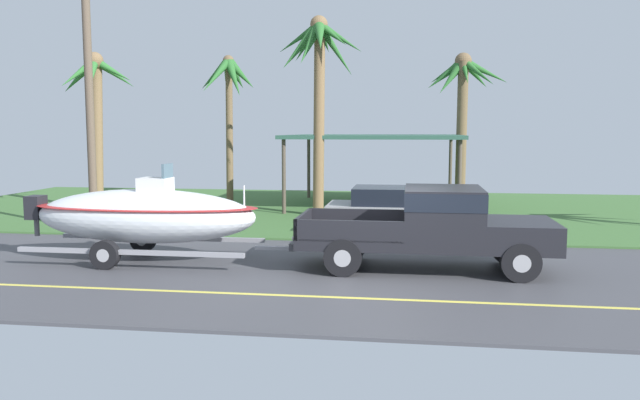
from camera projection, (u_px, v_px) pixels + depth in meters
The scene contains 10 objects.
ground at pixel (391, 221), 21.56m from camera, with size 36.00×22.00×0.11m.
pickup_truck_towing at pixel (441, 224), 13.83m from camera, with size 5.72×2.10×1.81m.
boat_on_trailer at pixel (145, 215), 14.81m from camera, with size 6.46×2.23×2.29m.
parked_sedan_near at pixel (401, 211), 18.71m from camera, with size 4.43×1.91×1.38m.
carport_awning at pixel (375, 138), 24.86m from camera, with size 6.67×6.00×2.86m.
palm_tree_near_left at pixel (96, 97), 24.00m from camera, with size 2.81×3.22×5.98m.
palm_tree_near_right at pixel (318, 65), 21.97m from camera, with size 3.24×3.20×6.99m.
palm_tree_far_left at pixel (463, 92), 25.15m from camera, with size 3.31×3.35×6.09m.
palm_tree_far_right at pixel (229, 87), 26.11m from camera, with size 2.56×3.12×6.11m.
utility_pole at pixel (89, 75), 18.53m from camera, with size 0.24×1.80×8.97m.
Camera 1 is at (0.69, -13.09, 3.05)m, focal length 35.67 mm.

